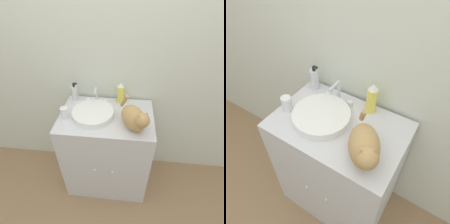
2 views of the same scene
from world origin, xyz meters
The scene contains 9 objects.
ground_plane centered at (0.00, 0.00, 0.00)m, with size 8.00×8.00×0.00m, color #997551.
wall_back centered at (0.00, 0.56, 1.25)m, with size 6.00×0.05×2.50m.
vanity_cabinet centered at (0.00, 0.26, 0.46)m, with size 0.78×0.53×0.92m.
sink_basin centered at (-0.11, 0.24, 0.94)m, with size 0.34×0.34×0.05m.
faucet centered at (-0.11, 0.42, 0.99)m, with size 0.19×0.11×0.16m.
cat centered at (0.23, 0.13, 1.01)m, with size 0.26×0.33×0.22m.
soap_bottle centered at (-0.32, 0.46, 0.99)m, with size 0.06×0.06×0.18m.
spray_bottle centered at (0.10, 0.46, 1.01)m, with size 0.06×0.06×0.20m.
cup centered at (-0.33, 0.20, 0.96)m, with size 0.06×0.06×0.10m.
Camera 2 is at (0.45, -0.45, 1.85)m, focal length 35.00 mm.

